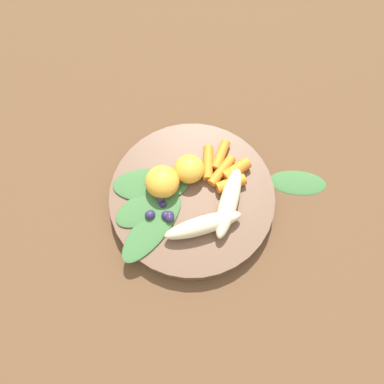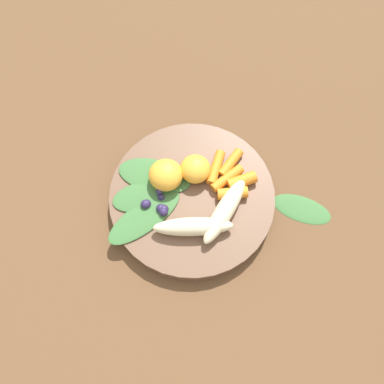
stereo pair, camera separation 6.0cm
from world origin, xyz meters
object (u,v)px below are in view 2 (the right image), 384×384
(banana_peeled_left, at_px, (225,211))
(kale_leaf_stray, at_px, (302,209))
(banana_peeled_right, at_px, (193,227))
(orange_segment_near, at_px, (166,175))
(bowl, at_px, (192,197))

(banana_peeled_left, distance_m, kale_leaf_stray, 0.13)
(banana_peeled_left, xyz_separation_m, kale_leaf_stray, (0.03, -0.12, -0.04))
(banana_peeled_right, relative_size, orange_segment_near, 2.25)
(bowl, bearing_deg, kale_leaf_stray, -86.96)
(banana_peeled_right, bearing_deg, banana_peeled_left, 25.82)
(orange_segment_near, height_order, kale_leaf_stray, orange_segment_near)
(banana_peeled_left, relative_size, kale_leaf_stray, 1.25)
(banana_peeled_left, bearing_deg, bowl, 87.92)
(banana_peeled_right, bearing_deg, kale_leaf_stray, 11.27)
(banana_peeled_left, height_order, banana_peeled_right, same)
(bowl, height_order, banana_peeled_left, banana_peeled_left)
(banana_peeled_right, height_order, orange_segment_near, orange_segment_near)
(bowl, xyz_separation_m, orange_segment_near, (0.02, 0.04, 0.03))
(banana_peeled_right, xyz_separation_m, kale_leaf_stray, (0.07, -0.17, -0.04))
(orange_segment_near, xyz_separation_m, kale_leaf_stray, (-0.01, -0.22, -0.04))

